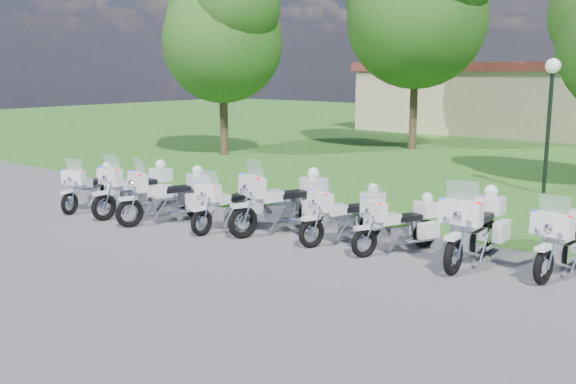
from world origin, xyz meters
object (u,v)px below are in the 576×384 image
Objects in this scene: motorcycle_7 at (475,226)px; motorcycle_8 at (568,238)px; motorcycle_6 at (401,223)px; motorcycle_4 at (284,201)px; motorcycle_5 at (347,214)px; motorcycle_0 at (92,186)px; motorcycle_3 at (230,203)px; lamp_post at (551,92)px; motorcycle_2 at (169,195)px; motorcycle_1 at (137,188)px.

motorcycle_8 is (1.62, 0.40, -0.06)m from motorcycle_7.
motorcycle_4 is at bearing 27.57° from motorcycle_6.
motorcycle_8 reaches higher than motorcycle_5.
motorcycle_0 is 4.57m from motorcycle_3.
lamp_post is at bearing -62.92° from motorcycle_8.
motorcycle_2 is 9.03m from motorcycle_8.
motorcycle_8 is (8.83, 1.92, -0.03)m from motorcycle_2.
motorcycle_0 is 0.85× the size of motorcycle_1.
motorcycle_2 is (1.35, -0.09, 0.00)m from motorcycle_1.
motorcycle_1 is 10.34m from motorcycle_8.
motorcycle_0 is 1.59m from motorcycle_1.
motorcycle_2 is at bearing 9.42° from motorcycle_7.
motorcycle_2 is 0.59× the size of lamp_post.
motorcycle_0 is 0.97× the size of motorcycle_5.
motorcycle_5 is at bearing -166.60° from motorcycle_1.
lamp_post is (-1.10, 7.90, 2.34)m from motorcycle_7.
motorcycle_3 is at bearing 42.65° from motorcycle_4.
motorcycle_0 is at bearing 30.78° from motorcycle_5.
motorcycle_5 is 1.29m from motorcycle_6.
motorcycle_6 is 8.57m from lamp_post.
motorcycle_3 is (1.61, 0.47, -0.07)m from motorcycle_2.
motorcycle_0 is 0.89× the size of motorcycle_8.
motorcycle_1 is 0.97× the size of motorcycle_4.
motorcycle_2 is 1.10× the size of motorcycle_5.
motorcycle_2 is at bearing 38.23° from motorcycle_4.
motorcycle_2 is at bearing 168.52° from motorcycle_0.
motorcycle_6 is at bearing -168.21° from motorcycle_3.
motorcycle_1 is at bearing 15.10° from motorcycle_2.
motorcycle_4 is 1.25× the size of motorcycle_6.
motorcycle_2 is 1.17× the size of motorcycle_6.
motorcycle_0 is at bearing 30.66° from motorcycle_4.
motorcycle_3 reaches higher than motorcycle_0.
motorcycle_4 is 0.99× the size of motorcycle_7.
lamp_post reaches higher than motorcycle_7.
lamp_post is (9.01, 9.64, 2.46)m from motorcycle_0.
motorcycle_6 is at bearing 173.59° from motorcycle_0.
motorcycle_1 is 5.89m from motorcycle_5.
motorcycle_7 is (1.47, 0.30, 0.11)m from motorcycle_6.
motorcycle_4 is 4.42m from motorcycle_7.
lamp_post is at bearing -81.44° from motorcycle_5.
motorcycle_1 reaches higher than motorcycle_5.
motorcycle_5 is (7.35, 1.41, 0.03)m from motorcycle_0.
motorcycle_5 is at bearing 174.97° from motorcycle_0.
motorcycle_3 is 2.92m from motorcycle_5.
motorcycle_7 is 1.67m from motorcycle_8.
motorcycle_0 is at bearing 23.29° from motorcycle_2.
motorcycle_0 is 0.52× the size of lamp_post.
lamp_post is at bearing -104.03° from motorcycle_2.
motorcycle_2 is 1.68m from motorcycle_3.
motorcycle_5 is (4.44, 1.18, -0.06)m from motorcycle_2.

